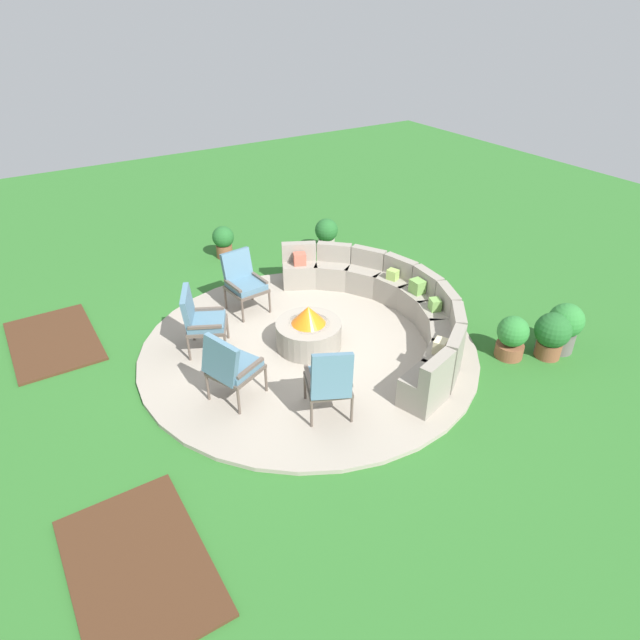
{
  "coord_description": "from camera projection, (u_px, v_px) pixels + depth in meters",
  "views": [
    {
      "loc": [
        5.87,
        -3.48,
        4.68
      ],
      "look_at": [
        0.0,
        0.2,
        0.45
      ],
      "focal_mm": 30.68,
      "sensor_mm": 36.0,
      "label": 1
    }
  ],
  "objects": [
    {
      "name": "fire_pit",
      "position": [
        309.0,
        331.0,
        8.09
      ],
      "size": [
        0.98,
        0.98,
        0.68
      ],
      "color": "gray",
      "rests_on": "patio_circle"
    },
    {
      "name": "potted_plant_5",
      "position": [
        223.0,
        240.0,
        10.89
      ],
      "size": [
        0.43,
        0.43,
        0.65
      ],
      "color": "brown",
      "rests_on": "ground_plane"
    },
    {
      "name": "lounge_chair_front_right",
      "position": [
        200.0,
        319.0,
        7.88
      ],
      "size": [
        0.76,
        0.77,
        1.02
      ],
      "rotation": [
        0.0,
        0.0,
        5.82
      ],
      "color": "brown",
      "rests_on": "patio_circle"
    },
    {
      "name": "lounge_chair_back_right",
      "position": [
        329.0,
        380.0,
        6.64
      ],
      "size": [
        0.76,
        0.73,
        1.03
      ],
      "rotation": [
        0.0,
        0.0,
        7.46
      ],
      "color": "brown",
      "rests_on": "patio_circle"
    },
    {
      "name": "potted_plant_2",
      "position": [
        565.0,
        326.0,
        8.02
      ],
      "size": [
        0.51,
        0.51,
        0.77
      ],
      "color": "#605B56",
      "rests_on": "ground_plane"
    },
    {
      "name": "lounge_chair_back_left",
      "position": [
        231.0,
        366.0,
        6.9
      ],
      "size": [
        0.76,
        0.79,
        1.03
      ],
      "rotation": [
        0.0,
        0.0,
        6.72
      ],
      "color": "brown",
      "rests_on": "patio_circle"
    },
    {
      "name": "mulch_bed_right",
      "position": [
        139.0,
        566.0,
        5.15
      ],
      "size": [
        1.88,
        1.21,
        0.04
      ],
      "primitive_type": "cube",
      "color": "#472B19",
      "rests_on": "ground_plane"
    },
    {
      "name": "potted_plant_4",
      "position": [
        547.0,
        336.0,
        8.04
      ],
      "size": [
        0.3,
        0.3,
        0.54
      ],
      "color": "#605B56",
      "rests_on": "ground_plane"
    },
    {
      "name": "patio_circle",
      "position": [
        309.0,
        347.0,
        8.25
      ],
      "size": [
        5.02,
        5.02,
        0.06
      ],
      "primitive_type": "cylinder",
      "color": "#9E9384",
      "rests_on": "ground_plane"
    },
    {
      "name": "potted_plant_0",
      "position": [
        512.0,
        336.0,
        7.92
      ],
      "size": [
        0.46,
        0.46,
        0.66
      ],
      "color": "brown",
      "rests_on": "ground_plane"
    },
    {
      "name": "potted_plant_3",
      "position": [
        326.0,
        234.0,
        11.1
      ],
      "size": [
        0.47,
        0.47,
        0.7
      ],
      "color": "#A89E8E",
      "rests_on": "ground_plane"
    },
    {
      "name": "curved_stone_bench",
      "position": [
        392.0,
        306.0,
        8.65
      ],
      "size": [
        4.32,
        2.0,
        0.75
      ],
      "color": "gray",
      "rests_on": "patio_circle"
    },
    {
      "name": "mulch_bed_left",
      "position": [
        53.0,
        341.0,
        8.42
      ],
      "size": [
        1.88,
        1.21,
        0.04
      ],
      "primitive_type": "cube",
      "color": "#472B19",
      "rests_on": "ground_plane"
    },
    {
      "name": "ground_plane",
      "position": [
        309.0,
        349.0,
        8.26
      ],
      "size": [
        24.0,
        24.0,
        0.0
      ],
      "primitive_type": "plane",
      "color": "#2D6B28"
    },
    {
      "name": "lounge_chair_front_left",
      "position": [
        243.0,
        280.0,
        8.91
      ],
      "size": [
        0.69,
        0.6,
        0.99
      ],
      "rotation": [
        0.0,
        0.0,
        4.81
      ],
      "color": "brown",
      "rests_on": "patio_circle"
    },
    {
      "name": "potted_plant_1",
      "position": [
        552.0,
        334.0,
        7.9
      ],
      "size": [
        0.52,
        0.52,
        0.71
      ],
      "color": "brown",
      "rests_on": "ground_plane"
    }
  ]
}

